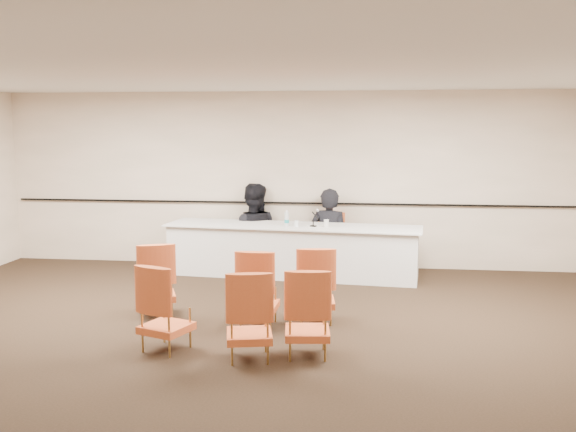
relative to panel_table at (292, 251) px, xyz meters
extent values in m
plane|color=black|center=(-0.15, -3.20, -0.41)|extent=(10.00, 10.00, 0.00)
plane|color=silver|center=(-0.15, -3.20, 2.59)|extent=(10.00, 10.00, 0.00)
cube|color=#C4B29A|center=(-0.15, 0.80, 1.09)|extent=(10.00, 0.04, 3.00)
cube|color=black|center=(-0.15, 0.76, 0.69)|extent=(9.80, 0.04, 0.03)
imported|color=black|center=(0.56, 0.54, 0.03)|extent=(0.75, 0.57, 1.87)
imported|color=black|center=(-0.77, 0.67, 0.07)|extent=(0.97, 0.77, 1.92)
cube|color=white|center=(0.40, -0.05, 0.41)|extent=(0.34, 0.28, 0.00)
cylinder|color=white|center=(0.08, -0.13, 0.46)|extent=(0.07, 0.07, 0.10)
cylinder|color=silver|center=(0.55, -0.12, 0.47)|extent=(0.10, 0.10, 0.12)
camera|label=1|loc=(1.18, -10.13, 1.96)|focal=40.00mm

